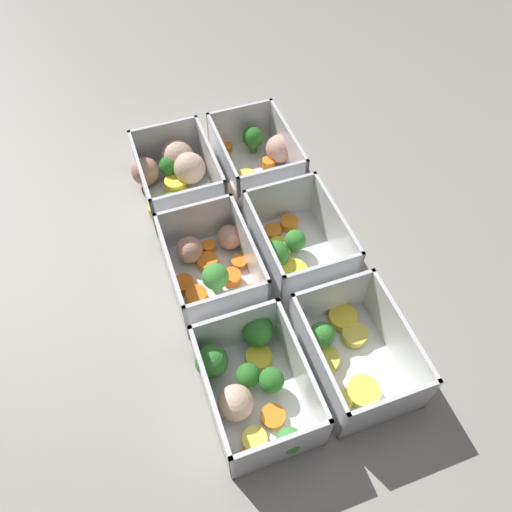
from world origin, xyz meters
The scene contains 7 objects.
ground_plane centered at (0.00, 0.00, 0.00)m, with size 4.00×4.00×0.00m, color gray.
container_near_left centered at (-0.19, -0.07, 0.03)m, with size 0.16×0.13×0.08m.
container_near_center centered at (-0.01, -0.06, 0.03)m, with size 0.16×0.12×0.08m.
container_near_right centered at (0.17, -0.07, 0.03)m, with size 0.17×0.12×0.08m.
container_far_left centered at (-0.17, 0.06, 0.03)m, with size 0.17×0.15×0.08m.
container_far_center centered at (0.00, 0.06, 0.03)m, with size 0.16×0.11×0.08m.
container_far_right centered at (0.17, 0.06, 0.03)m, with size 0.16×0.12×0.08m.
Camera 1 is at (0.38, -0.14, 0.58)m, focal length 35.00 mm.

